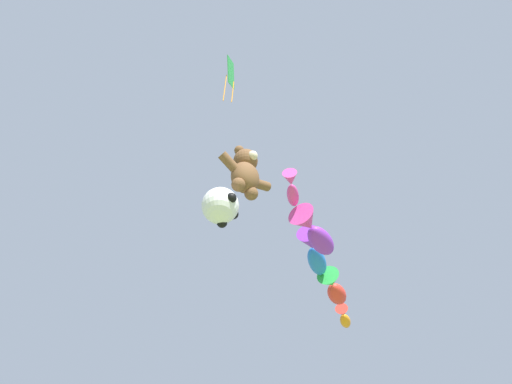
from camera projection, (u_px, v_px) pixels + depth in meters
name	position (u px, v px, depth m)	size (l,w,h in m)	color
teddy_bear_kite	(245.00, 172.00, 14.58)	(1.92, 0.85, 1.95)	brown
soccer_ball_kite	(221.00, 206.00, 13.18)	(1.10, 1.09, 1.01)	white
fish_kite_magenta	(292.00, 187.00, 16.89)	(1.45, 1.29, 0.51)	#E53F9E
fish_kite_violet	(314.00, 231.00, 17.53)	(2.45, 1.50, 0.97)	purple
fish_kite_cobalt	(314.00, 251.00, 19.17)	(2.49, 1.90, 0.85)	blue
fish_kite_crimson	(334.00, 287.00, 20.37)	(2.10, 1.58, 0.92)	red
fish_kite_tangerine	(344.00, 316.00, 21.82)	(1.47, 1.17, 0.56)	orange
diamond_kite	(231.00, 75.00, 17.49)	(1.06, 0.88, 2.75)	green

